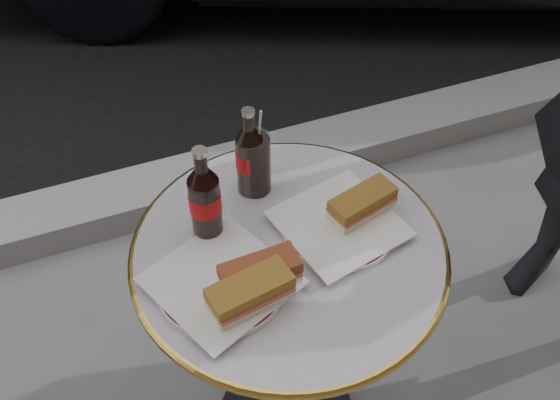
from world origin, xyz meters
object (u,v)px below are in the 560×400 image
object	(u,v)px
cola_bottle_left	(204,194)
cola_glass	(255,164)
bistro_table	(288,349)
plate_right	(339,226)
plate_left	(221,283)
cola_bottle_right	(250,152)

from	to	relation	value
cola_bottle_left	cola_glass	bearing A→B (deg)	33.88
bistro_table	cola_bottle_left	bearing A→B (deg)	145.62
bistro_table	cola_bottle_left	world-z (taller)	cola_bottle_left
bistro_table	plate_right	bearing A→B (deg)	7.09
bistro_table	plate_left	bearing A→B (deg)	-166.10
plate_left	cola_bottle_right	xyz separation A→B (m)	(0.13, 0.22, 0.10)
bistro_table	cola_bottle_left	size ratio (longest dim) A/B	3.26
plate_right	cola_bottle_right	size ratio (longest dim) A/B	1.08
bistro_table	cola_bottle_right	xyz separation A→B (m)	(-0.02, 0.18, 0.47)
cola_bottle_right	plate_left	bearing A→B (deg)	-121.82
cola_bottle_left	cola_bottle_right	size ratio (longest dim) A/B	1.06
plate_left	bistro_table	bearing A→B (deg)	13.90
plate_right	cola_bottle_right	distance (m)	0.23
cola_bottle_right	cola_bottle_left	bearing A→B (deg)	-143.97
plate_right	cola_glass	world-z (taller)	cola_glass
bistro_table	plate_right	size ratio (longest dim) A/B	3.21
plate_left	cola_bottle_right	world-z (taller)	cola_bottle_right
plate_right	cola_bottle_left	world-z (taller)	cola_bottle_left
cola_glass	cola_bottle_right	bearing A→B (deg)	176.08
cola_glass	cola_bottle_left	bearing A→B (deg)	-146.12
cola_bottle_left	cola_bottle_right	xyz separation A→B (m)	(0.12, 0.09, -0.01)
plate_left	plate_right	size ratio (longest dim) A/B	1.06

